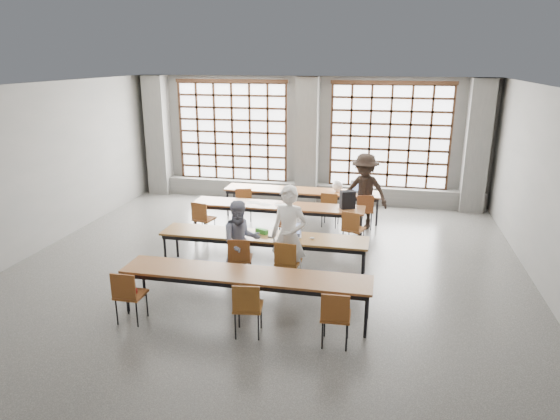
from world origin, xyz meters
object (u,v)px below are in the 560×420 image
object	(u,v)px
chair_back_right	(364,208)
chair_front_right	(287,259)
desk_row_b	(278,207)
chair_back_mid	(330,206)
chair_mid_centre	(288,222)
student_male	(289,236)
desk_row_d	(245,277)
chair_near_left	(128,292)
chair_near_mid	(247,304)
plastic_bag	(337,186)
student_female	(241,241)
laptop_front	(292,232)
green_box	(262,231)
desk_row_c	(263,238)
mouse	(312,238)
chair_mid_left	(202,216)
backpack	(348,200)
phone	(271,237)
chair_near_right	(336,313)
red_pouch	(131,292)
chair_back_left	(244,201)
student_back	(364,191)
desk_row_a	(302,192)
chair_mid_right	(352,226)
laptop_back	(356,189)
chair_front_left	(240,255)

from	to	relation	value
chair_back_right	chair_front_right	size ratio (longest dim) A/B	1.00
desk_row_b	chair_back_mid	bearing A→B (deg)	35.55
chair_mid_centre	student_male	distance (m)	2.02
desk_row_d	chair_back_right	bearing A→B (deg)	70.71
chair_back_right	chair_near_left	size ratio (longest dim) A/B	1.00
chair_near_mid	plastic_bag	bearing A→B (deg)	83.30
student_female	laptop_front	bearing A→B (deg)	6.76
chair_back_right	green_box	xyz separation A→B (m)	(-1.82, -2.80, 0.24)
desk_row_c	mouse	bearing A→B (deg)	-1.21
chair_mid_left	chair_mid_centre	world-z (taller)	same
chair_front_right	backpack	world-z (taller)	backpack
desk_row_c	phone	world-z (taller)	phone
desk_row_d	chair_near_right	size ratio (longest dim) A/B	4.55
red_pouch	chair_back_right	bearing A→B (deg)	57.39
desk_row_d	chair_front_right	xyz separation A→B (m)	(0.45, 1.15, -0.13)
desk_row_b	chair_back_left	bearing A→B (deg)	142.46
chair_back_mid	chair_near_right	world-z (taller)	same
chair_mid_left	red_pouch	bearing A→B (deg)	-86.44
chair_near_right	backpack	distance (m)	4.55
desk_row_b	chair_back_mid	size ratio (longest dim) A/B	4.55
green_box	chair_mid_centre	bearing A→B (deg)	79.52
plastic_bag	student_male	bearing A→B (deg)	-96.42
desk_row_d	chair_mid_centre	world-z (taller)	chair_mid_centre
student_back	green_box	world-z (taller)	student_back
student_female	desk_row_a	bearing A→B (deg)	54.33
student_male	backpack	world-z (taller)	student_male
desk_row_d	plastic_bag	size ratio (longest dim) A/B	13.99
chair_mid_left	student_female	distance (m)	2.46
chair_mid_centre	laptop_front	world-z (taller)	laptop_front
chair_mid_left	chair_near_right	size ratio (longest dim) A/B	1.00
chair_back_mid	student_male	xyz separation A→B (m)	(-0.35, -3.37, 0.39)
chair_mid_right	chair_front_right	size ratio (longest dim) A/B	1.00
chair_mid_right	chair_near_right	size ratio (longest dim) A/B	1.00
chair_mid_left	chair_front_right	xyz separation A→B (m)	(2.38, -2.07, 0.00)
chair_back_left	chair_near_mid	xyz separation A→B (m)	(1.58, -5.28, 0.00)
student_male	plastic_bag	xyz separation A→B (m)	(0.46, 4.05, -0.05)
desk_row_d	chair_mid_centre	size ratio (longest dim) A/B	4.55
student_back	student_male	bearing A→B (deg)	-89.05
chair_front_right	green_box	size ratio (longest dim) A/B	3.52
chair_back_left	laptop_back	size ratio (longest dim) A/B	2.05
chair_back_right	chair_near_right	world-z (taller)	same
chair_mid_right	laptop_back	xyz separation A→B (m)	(-0.08, 2.17, 0.25)
chair_near_mid	plastic_bag	size ratio (longest dim) A/B	3.08
chair_mid_left	chair_front_left	distance (m)	2.56
green_box	chair_front_left	bearing A→B (deg)	-108.50
desk_row_b	student_female	size ratio (longest dim) A/B	2.61
chair_back_mid	chair_mid_right	bearing A→B (deg)	-65.47
chair_front_left	chair_near_mid	distance (m)	1.89
desk_row_d	student_back	size ratio (longest dim) A/B	2.19
chair_front_right	student_back	world-z (taller)	student_back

